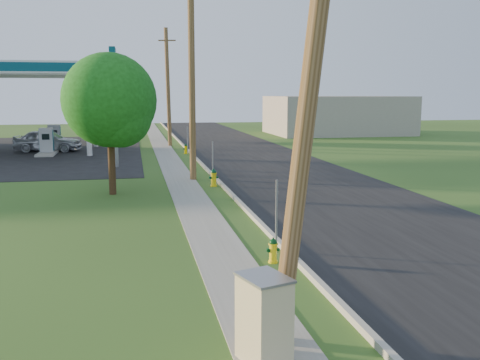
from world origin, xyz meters
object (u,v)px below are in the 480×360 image
Objects in this scene: utility_pole_far at (168,87)px; fuel_pump_ne at (47,145)px; utility_pole_mid at (192,80)px; utility_cabinet at (264,320)px; utility_pole_near at (312,61)px; price_pylon at (113,73)px; hydrant_mid at (214,178)px; tree_lot at (103,90)px; fuel_pump_se at (55,140)px; tree_verge at (112,104)px; car_silver at (48,141)px; hydrant_near at (273,250)px; hydrant_far at (186,149)px.

fuel_pump_ne is at bearing -150.67° from utility_pole_far.
utility_pole_mid is 6.71× the size of utility_cabinet.
utility_pole_near reaches higher than price_pylon.
utility_pole_near is 4.23m from utility_cabinet.
tree_lot is at bearing 102.92° from hydrant_mid.
utility_cabinet is at bearing -144.90° from utility_pole_near.
fuel_pump_se is 21.17m from tree_verge.
utility_pole_far is at bearing -60.95° from car_silver.
utility_pole_near is 14.33× the size of hydrant_near.
utility_cabinet is (2.96, -24.16, -4.70)m from price_pylon.
price_pylon is 8.20× the size of hydrant_mid.
price_pylon is at bearing -85.26° from tree_lot.
tree_lot is (-5.53, 43.12, -0.22)m from utility_pole_near.
utility_pole_near is 1.33× the size of tree_lot.
utility_pole_far is 1.39× the size of price_pylon.
hydrant_far is at bearing 88.50° from utility_pole_near.
tree_verge reaches higher than hydrant_mid.
fuel_pump_ne is 28.31m from hydrant_near.
fuel_pump_se is 4.84× the size of hydrant_near.
utility_pole_near is 1.00× the size of utility_pole_far.
utility_pole_near reaches higher than tree_lot.
hydrant_near is (0.53, -31.69, -4.48)m from utility_pole_far.
tree_lot is at bearing 94.74° from price_pylon.
fuel_pump_se is 0.66× the size of car_silver.
utility_cabinet is (7.96, -35.66, 0.01)m from fuel_pump_se.
utility_pole_mid reaches higher than fuel_pump_ne.
fuel_pump_ne is 3.83× the size of hydrant_mid.
utility_cabinet is (-0.94, -18.66, -4.22)m from utility_pole_mid.
car_silver is at bearing -98.62° from fuel_pump_se.
tree_lot reaches higher than price_pylon.
utility_pole_near is 30.17m from hydrant_far.
utility_pole_far is at bearing 90.00° from utility_pole_near.
hydrant_far is (9.68, -5.17, -0.37)m from fuel_pump_se.
tree_verge reaches higher than fuel_pump_se.
utility_pole_near is at bearing -96.99° from hydrant_near.
tree_verge is 4.10× the size of utility_cabinet.
fuel_pump_se is (-8.90, -1.00, -4.08)m from utility_pole_far.
hydrant_far is at bearing 89.77° from hydrant_mid.
fuel_pump_ne is at bearing 107.61° from tree_verge.
utility_cabinet is at bearing -83.02° from price_pylon.
tree_lot is 28.26m from hydrant_mid.
tree_verge reaches higher than hydrant_far.
hydrant_near is 11.57m from hydrant_mid.
hydrant_far is (0.78, 11.83, -4.60)m from utility_pole_mid.
tree_verge is at bearing -106.61° from hydrant_far.
hydrant_far is at bearing 89.44° from hydrant_near.
utility_pole_mid is 14.81× the size of hydrant_near.
tree_lot is at bearing -7.67° from car_silver.
utility_cabinet is 34.94m from car_silver.
price_pylon is at bearing -139.17° from car_silver.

